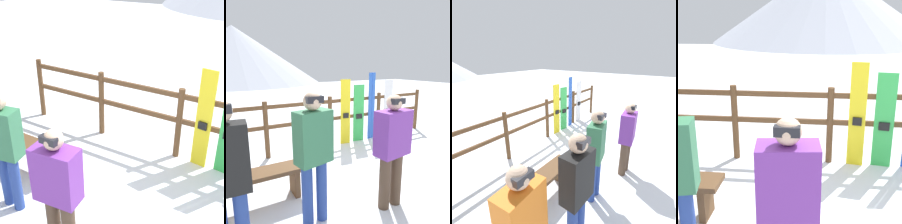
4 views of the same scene
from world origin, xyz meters
TOP-DOWN VIEW (x-y plane):
  - mountain_backdrop at (0.00, 23.73)m, footprint 18.00×18.00m
  - fence at (-0.00, 1.73)m, footprint 5.97×0.10m
  - person_purple at (-0.37, -0.72)m, footprint 0.49×0.31m
  - snowboard_yellow at (0.39, 1.67)m, footprint 0.25×0.08m
  - snowboard_green at (0.78, 1.67)m, footprint 0.28×0.09m

SIDE VIEW (x-z plane):
  - snowboard_green at x=0.78m, z-range 0.00..1.43m
  - fence at x=0.00m, z-range 0.12..1.31m
  - snowboard_yellow at x=0.39m, z-range 0.00..1.57m
  - person_purple at x=-0.37m, z-range 0.11..1.65m
  - mountain_backdrop at x=0.00m, z-range 0.00..6.00m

